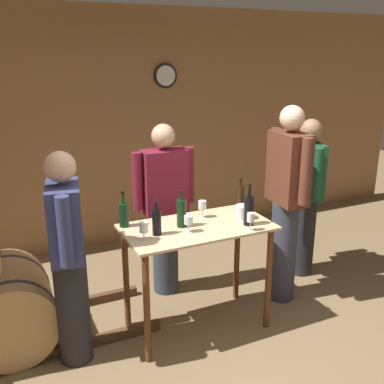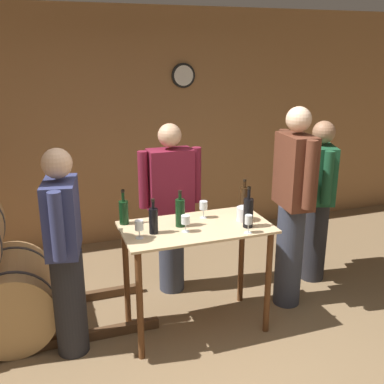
# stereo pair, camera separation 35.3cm
# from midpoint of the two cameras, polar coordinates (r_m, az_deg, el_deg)

# --- Properties ---
(back_wall) EXTENTS (8.40, 0.08, 2.70)m
(back_wall) POSITION_cam_midpoint_polar(r_m,az_deg,el_deg) (5.27, -5.70, 7.95)
(back_wall) COLOR #996B42
(back_wall) RESTS_ON ground_plane
(tasting_table) EXTENTS (1.17, 0.62, 0.91)m
(tasting_table) POSITION_cam_midpoint_polar(r_m,az_deg,el_deg) (3.60, 3.36, -7.08)
(tasting_table) COLOR #D1B284
(tasting_table) RESTS_ON ground_plane
(wine_bottle_far_left) EXTENTS (0.07, 0.07, 0.28)m
(wine_bottle_far_left) POSITION_cam_midpoint_polar(r_m,az_deg,el_deg) (3.54, -5.87, -2.53)
(wine_bottle_far_left) COLOR black
(wine_bottle_far_left) RESTS_ON tasting_table
(wine_bottle_left) EXTENTS (0.07, 0.07, 0.27)m
(wine_bottle_left) POSITION_cam_midpoint_polar(r_m,az_deg,el_deg) (3.35, -1.93, -3.62)
(wine_bottle_left) COLOR black
(wine_bottle_left) RESTS_ON tasting_table
(wine_bottle_center) EXTENTS (0.08, 0.08, 0.29)m
(wine_bottle_center) POSITION_cam_midpoint_polar(r_m,az_deg,el_deg) (3.48, 1.39, -2.62)
(wine_bottle_center) COLOR black
(wine_bottle_center) RESTS_ON tasting_table
(wine_bottle_right) EXTENTS (0.08, 0.08, 0.33)m
(wine_bottle_right) POSITION_cam_midpoint_polar(r_m,az_deg,el_deg) (3.51, 10.03, -2.57)
(wine_bottle_right) COLOR black
(wine_bottle_right) RESTS_ON tasting_table
(wine_bottle_far_right) EXTENTS (0.07, 0.07, 0.28)m
(wine_bottle_far_right) POSITION_cam_midpoint_polar(r_m,az_deg,el_deg) (3.87, 9.24, -0.79)
(wine_bottle_far_right) COLOR black
(wine_bottle_far_right) RESTS_ON tasting_table
(wine_glass_near_left) EXTENTS (0.06, 0.06, 0.14)m
(wine_glass_near_left) POSITION_cam_midpoint_polar(r_m,az_deg,el_deg) (3.27, -3.67, -4.38)
(wine_glass_near_left) COLOR silver
(wine_glass_near_left) RESTS_ON tasting_table
(wine_glass_near_center) EXTENTS (0.07, 0.07, 0.13)m
(wine_glass_near_center) POSITION_cam_midpoint_polar(r_m,az_deg,el_deg) (3.38, 2.17, -3.65)
(wine_glass_near_center) COLOR silver
(wine_glass_near_center) RESTS_ON tasting_table
(wine_glass_near_right) EXTENTS (0.07, 0.07, 0.14)m
(wine_glass_near_right) POSITION_cam_midpoint_polar(r_m,az_deg,el_deg) (3.66, 4.23, -1.82)
(wine_glass_near_right) COLOR silver
(wine_glass_near_right) RESTS_ON tasting_table
(wine_glass_far_side) EXTENTS (0.06, 0.06, 0.14)m
(wine_glass_far_side) POSITION_cam_midpoint_polar(r_m,az_deg,el_deg) (3.41, 10.15, -3.64)
(wine_glass_far_side) COLOR silver
(wine_glass_far_side) RESTS_ON tasting_table
(ice_bucket) EXTENTS (0.13, 0.13, 0.11)m
(ice_bucket) POSITION_cam_midpoint_polar(r_m,az_deg,el_deg) (3.66, 9.43, -2.80)
(ice_bucket) COLOR silver
(ice_bucket) RESTS_ON tasting_table
(person_host) EXTENTS (0.59, 0.24, 1.62)m
(person_host) POSITION_cam_midpoint_polar(r_m,az_deg,el_deg) (4.13, -0.29, -1.83)
(person_host) COLOR #333847
(person_host) RESTS_ON ground_plane
(person_visitor_with_scarf) EXTENTS (0.29, 0.58, 1.60)m
(person_visitor_with_scarf) POSITION_cam_midpoint_polar(r_m,az_deg,el_deg) (3.34, -12.94, -7.37)
(person_visitor_with_scarf) COLOR #232328
(person_visitor_with_scarf) RESTS_ON ground_plane
(person_visitor_bearded) EXTENTS (0.25, 0.59, 1.79)m
(person_visitor_bearded) POSITION_cam_midpoint_polar(r_m,az_deg,el_deg) (4.00, 15.15, -1.60)
(person_visitor_bearded) COLOR #333847
(person_visitor_bearded) RESTS_ON ground_plane
(person_visitor_near_door) EXTENTS (0.34, 0.56, 1.60)m
(person_visitor_near_door) POSITION_cam_midpoint_polar(r_m,az_deg,el_deg) (4.56, 17.86, -0.89)
(person_visitor_near_door) COLOR #232328
(person_visitor_near_door) RESTS_ON ground_plane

